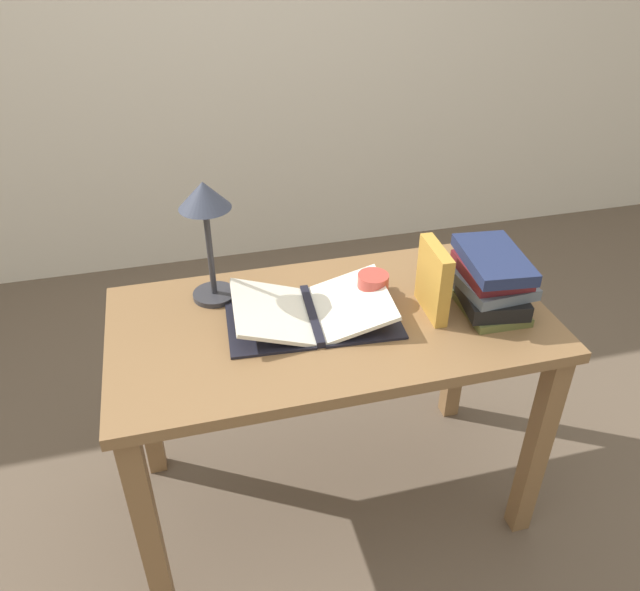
% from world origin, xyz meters
% --- Properties ---
extents(ground_plane, '(12.00, 12.00, 0.00)m').
position_xyz_m(ground_plane, '(0.00, 0.00, 0.00)').
color(ground_plane, brown).
extents(wall_back, '(8.00, 0.06, 2.60)m').
position_xyz_m(wall_back, '(0.00, 1.83, 1.30)').
color(wall_back, beige).
rests_on(wall_back, ground_plane).
extents(reading_desk, '(1.27, 0.66, 0.77)m').
position_xyz_m(reading_desk, '(0.00, 0.00, 0.65)').
color(reading_desk, brown).
rests_on(reading_desk, ground_plane).
extents(open_book, '(0.51, 0.33, 0.07)m').
position_xyz_m(open_book, '(-0.05, 0.02, 0.79)').
color(open_book, black).
rests_on(open_book, reading_desk).
extents(book_stack_tall, '(0.21, 0.29, 0.18)m').
position_xyz_m(book_stack_tall, '(0.46, -0.05, 0.85)').
color(book_stack_tall, brown).
rests_on(book_stack_tall, reading_desk).
extents(book_standing_upright, '(0.05, 0.18, 0.21)m').
position_xyz_m(book_standing_upright, '(0.29, -0.04, 0.87)').
color(book_standing_upright, '#BC8933').
rests_on(book_standing_upright, reading_desk).
extents(reading_lamp, '(0.15, 0.15, 0.38)m').
position_xyz_m(reading_lamp, '(-0.31, 0.20, 1.05)').
color(reading_lamp, '#2D2D33').
rests_on(reading_lamp, reading_desk).
extents(coffee_mug, '(0.11, 0.10, 0.09)m').
position_xyz_m(coffee_mug, '(0.14, 0.06, 0.81)').
color(coffee_mug, '#B74238').
rests_on(coffee_mug, reading_desk).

